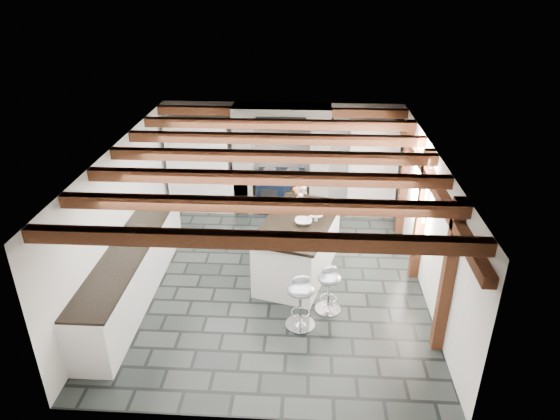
# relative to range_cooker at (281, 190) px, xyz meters

# --- Properties ---
(ground) EXTENTS (6.00, 6.00, 0.00)m
(ground) POSITION_rel_range_cooker_xyz_m (0.00, -2.68, -0.47)
(ground) COLOR black
(ground) RESTS_ON ground
(room_shell) EXTENTS (6.00, 6.03, 6.00)m
(room_shell) POSITION_rel_range_cooker_xyz_m (-0.61, -1.26, 0.60)
(room_shell) COLOR white
(room_shell) RESTS_ON ground
(range_cooker) EXTENTS (1.00, 0.63, 0.99)m
(range_cooker) POSITION_rel_range_cooker_xyz_m (0.00, 0.00, 0.00)
(range_cooker) COLOR black
(range_cooker) RESTS_ON ground
(kitchen_island) EXTENTS (1.58, 2.27, 1.36)m
(kitchen_island) POSITION_rel_range_cooker_xyz_m (0.43, -2.46, 0.06)
(kitchen_island) COLOR white
(kitchen_island) RESTS_ON ground
(bar_stool_near) EXTENTS (0.48, 0.48, 0.75)m
(bar_stool_near) POSITION_rel_range_cooker_xyz_m (0.92, -3.53, 0.00)
(bar_stool_near) COLOR silver
(bar_stool_near) RESTS_ON ground
(bar_stool_far) EXTENTS (0.48, 0.48, 0.82)m
(bar_stool_far) POSITION_rel_range_cooker_xyz_m (0.50, -3.93, 0.05)
(bar_stool_far) COLOR silver
(bar_stool_far) RESTS_ON ground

